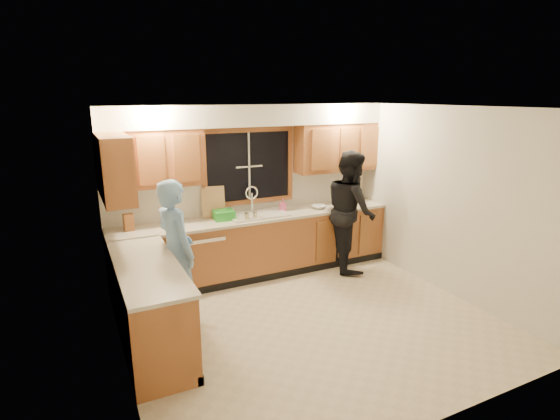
# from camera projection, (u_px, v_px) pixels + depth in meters

# --- Properties ---
(floor) EXTENTS (4.20, 4.20, 0.00)m
(floor) POSITION_uv_depth(u_px,v_px,m) (311.00, 321.00, 5.23)
(floor) COLOR beige
(floor) RESTS_ON ground
(ceiling) EXTENTS (4.20, 4.20, 0.00)m
(ceiling) POSITION_uv_depth(u_px,v_px,m) (315.00, 108.00, 4.59)
(ceiling) COLOR silver
(wall_back) EXTENTS (4.20, 0.00, 4.20)m
(wall_back) POSITION_uv_depth(u_px,v_px,m) (249.00, 189.00, 6.56)
(wall_back) COLOR silver
(wall_back) RESTS_ON ground
(wall_left) EXTENTS (0.00, 3.80, 3.80)m
(wall_left) POSITION_uv_depth(u_px,v_px,m) (115.00, 250.00, 4.02)
(wall_left) COLOR silver
(wall_left) RESTS_ON ground
(wall_right) EXTENTS (0.00, 3.80, 3.80)m
(wall_right) POSITION_uv_depth(u_px,v_px,m) (449.00, 202.00, 5.80)
(wall_right) COLOR silver
(wall_right) RESTS_ON ground
(base_cabinets_back) EXTENTS (4.20, 0.60, 0.88)m
(base_cabinets_back) POSITION_uv_depth(u_px,v_px,m) (258.00, 246.00, 6.51)
(base_cabinets_back) COLOR #A35D2F
(base_cabinets_back) RESTS_ON ground
(base_cabinets_left) EXTENTS (0.60, 1.90, 0.88)m
(base_cabinets_left) POSITION_uv_depth(u_px,v_px,m) (149.00, 307.00, 4.66)
(base_cabinets_left) COLOR #A35D2F
(base_cabinets_left) RESTS_ON ground
(countertop_back) EXTENTS (4.20, 0.63, 0.04)m
(countertop_back) POSITION_uv_depth(u_px,v_px,m) (258.00, 217.00, 6.38)
(countertop_back) COLOR beige
(countertop_back) RESTS_ON base_cabinets_back
(countertop_left) EXTENTS (0.63, 1.90, 0.04)m
(countertop_left) POSITION_uv_depth(u_px,v_px,m) (147.00, 266.00, 4.55)
(countertop_left) COLOR beige
(countertop_left) RESTS_ON base_cabinets_left
(upper_cabinets_left) EXTENTS (1.35, 0.33, 0.75)m
(upper_cabinets_left) POSITION_uv_depth(u_px,v_px,m) (151.00, 159.00, 5.66)
(upper_cabinets_left) COLOR #A35D2F
(upper_cabinets_left) RESTS_ON wall_back
(upper_cabinets_right) EXTENTS (1.35, 0.33, 0.75)m
(upper_cabinets_right) POSITION_uv_depth(u_px,v_px,m) (336.00, 147.00, 6.87)
(upper_cabinets_right) COLOR #A35D2F
(upper_cabinets_right) RESTS_ON wall_back
(upper_cabinets_return) EXTENTS (0.33, 0.90, 0.75)m
(upper_cabinets_return) POSITION_uv_depth(u_px,v_px,m) (115.00, 169.00, 4.91)
(upper_cabinets_return) COLOR #A35D2F
(upper_cabinets_return) RESTS_ON wall_left
(soffit) EXTENTS (4.20, 0.35, 0.30)m
(soffit) POSITION_uv_depth(u_px,v_px,m) (252.00, 115.00, 6.13)
(soffit) COLOR white
(soffit) RESTS_ON wall_back
(window_frame) EXTENTS (1.44, 0.03, 1.14)m
(window_frame) POSITION_uv_depth(u_px,v_px,m) (249.00, 166.00, 6.46)
(window_frame) COLOR black
(window_frame) RESTS_ON wall_back
(sink) EXTENTS (0.86, 0.52, 0.57)m
(sink) POSITION_uv_depth(u_px,v_px,m) (257.00, 219.00, 6.40)
(sink) COLOR silver
(sink) RESTS_ON countertop_back
(dishwasher) EXTENTS (0.60, 0.56, 0.82)m
(dishwasher) POSITION_uv_depth(u_px,v_px,m) (203.00, 257.00, 6.15)
(dishwasher) COLOR silver
(dishwasher) RESTS_ON floor
(stove) EXTENTS (0.58, 0.75, 0.90)m
(stove) POSITION_uv_depth(u_px,v_px,m) (159.00, 331.00, 4.16)
(stove) COLOR silver
(stove) RESTS_ON floor
(man) EXTENTS (0.56, 0.71, 1.72)m
(man) POSITION_uv_depth(u_px,v_px,m) (176.00, 252.00, 5.07)
(man) COLOR #709ED3
(man) RESTS_ON floor
(woman) EXTENTS (0.93, 1.06, 1.84)m
(woman) POSITION_uv_depth(u_px,v_px,m) (351.00, 211.00, 6.64)
(woman) COLOR black
(woman) RESTS_ON floor
(knife_block) EXTENTS (0.13, 0.12, 0.22)m
(knife_block) POSITION_uv_depth(u_px,v_px,m) (129.00, 222.00, 5.65)
(knife_block) COLOR #9A5A2A
(knife_block) RESTS_ON countertop_back
(cutting_board) EXTENTS (0.35, 0.17, 0.44)m
(cutting_board) POSITION_uv_depth(u_px,v_px,m) (213.00, 202.00, 6.27)
(cutting_board) COLOR tan
(cutting_board) RESTS_ON countertop_back
(dish_crate) EXTENTS (0.30, 0.28, 0.13)m
(dish_crate) POSITION_uv_depth(u_px,v_px,m) (224.00, 215.00, 6.16)
(dish_crate) COLOR green
(dish_crate) RESTS_ON countertop_back
(soap_bottle) EXTENTS (0.09, 0.09, 0.19)m
(soap_bottle) POSITION_uv_depth(u_px,v_px,m) (283.00, 205.00, 6.59)
(soap_bottle) COLOR #D35081
(soap_bottle) RESTS_ON countertop_back
(bowl) EXTENTS (0.23, 0.23, 0.05)m
(bowl) POSITION_uv_depth(u_px,v_px,m) (319.00, 207.00, 6.76)
(bowl) COLOR silver
(bowl) RESTS_ON countertop_back
(can_left) EXTENTS (0.08, 0.08, 0.11)m
(can_left) POSITION_uv_depth(u_px,v_px,m) (247.00, 217.00, 6.09)
(can_left) COLOR beige
(can_left) RESTS_ON countertop_back
(can_right) EXTENTS (0.06, 0.06, 0.11)m
(can_right) POSITION_uv_depth(u_px,v_px,m) (255.00, 216.00, 6.15)
(can_right) COLOR beige
(can_right) RESTS_ON countertop_back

